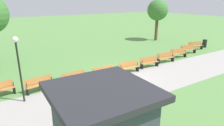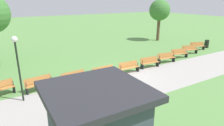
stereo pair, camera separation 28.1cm
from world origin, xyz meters
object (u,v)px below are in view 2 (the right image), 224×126
object	(u,v)px
bench_2	(179,53)
trash_bin	(207,44)
bench_8	(39,83)
tree_2	(160,11)
bench_7	(74,78)
bench_1	(190,49)
lamp_post	(17,57)
bench_6	(104,72)
bench_0	(197,46)
bench_4	(150,62)
bench_3	(166,57)
bench_5	(129,67)

from	to	relation	value
bench_2	trash_bin	size ratio (longest dim) A/B	1.90
bench_8	trash_bin	world-z (taller)	trash_bin
trash_bin	tree_2	bearing A→B (deg)	-73.61
bench_8	bench_7	bearing A→B (deg)	164.77
bench_1	lamp_post	bearing A→B (deg)	21.61
bench_1	bench_6	size ratio (longest dim) A/B	1.03
bench_0	tree_2	xyz separation A→B (m)	(-0.00, -6.46, 3.64)
bench_6	bench_4	bearing A→B (deg)	179.99
bench_2	bench_6	bearing A→B (deg)	16.93
bench_2	tree_2	world-z (taller)	tree_2
bench_2	lamp_post	world-z (taller)	lamp_post
bench_2	bench_4	xyz separation A→B (m)	(4.51, 0.67, 0.00)
bench_3	tree_2	size ratio (longest dim) A/B	0.32
bench_1	bench_2	xyz separation A→B (m)	(2.22, 0.53, 0.00)
bench_6	lamp_post	distance (m)	6.07
bench_7	lamp_post	size ratio (longest dim) A/B	0.47
bench_3	trash_bin	world-z (taller)	trash_bin
bench_4	tree_2	bearing A→B (deg)	-131.84
bench_1	tree_2	distance (m)	8.29
bench_3	bench_4	world-z (taller)	same
bench_2	lamp_post	bearing A→B (deg)	17.12
bench_5	lamp_post	size ratio (longest dim) A/B	0.46
trash_bin	bench_3	bearing A→B (deg)	11.14
bench_4	bench_6	size ratio (longest dim) A/B	1.01
bench_0	bench_8	size ratio (longest dim) A/B	1.01
bench_8	bench_3	bearing A→B (deg)	171.53
bench_2	bench_6	distance (m)	9.09
bench_7	bench_8	distance (m)	2.28
tree_2	lamp_post	world-z (taller)	tree_2
bench_6	trash_bin	bearing A→B (deg)	-173.97
bench_0	bench_2	world-z (taller)	same
bench_6	bench_8	distance (m)	4.56
bench_5	bench_7	bearing A→B (deg)	0.01
lamp_post	bench_8	bearing A→B (deg)	-139.33
bench_0	trash_bin	bearing A→B (deg)	-158.83
bench_0	bench_6	xyz separation A→B (m)	(13.45, 2.00, 0.00)
bench_4	bench_6	world-z (taller)	same
bench_2	bench_4	distance (m)	4.56
trash_bin	bench_4	bearing A→B (deg)	10.23
bench_4	bench_5	bearing A→B (deg)	8.46
bench_3	bench_7	xyz separation A→B (m)	(9.09, 0.27, 0.00)
bench_0	bench_8	bearing A→B (deg)	23.71
bench_1	bench_3	bearing A→B (deg)	27.07
bench_6	bench_2	bearing A→B (deg)	-176.63
bench_8	tree_2	world-z (taller)	tree_2
bench_4	bench_7	bearing A→B (deg)	5.08
bench_2	bench_3	world-z (taller)	same
bench_3	bench_2	bearing A→B (deg)	-161.40
bench_3	bench_5	world-z (taller)	same
bench_0	bench_7	xyz separation A→B (m)	(15.73, 1.86, 0.00)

